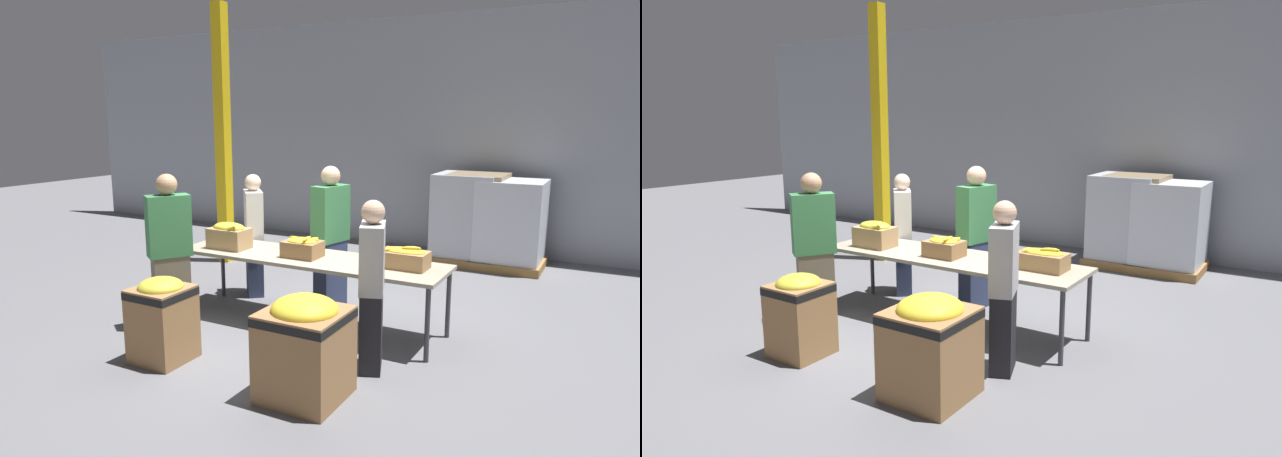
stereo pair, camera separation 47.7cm
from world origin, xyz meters
The scene contains 16 objects.
ground_plane centered at (0.00, 0.00, 0.00)m, with size 30.00×30.00×0.00m, color slate.
wall_back centered at (0.00, 4.43, 2.00)m, with size 16.00×0.08×4.00m.
sorting_table centered at (0.00, 0.00, 0.74)m, with size 3.10×0.83×0.79m.
banana_box_0 centered at (-1.02, -0.09, 0.95)m, with size 0.46×0.32×0.31m.
banana_box_1 centered at (-0.05, -0.05, 0.90)m, with size 0.41×0.33×0.24m.
banana_box_2 centered at (1.09, 0.05, 0.90)m, with size 0.49×0.29×0.24m.
volunteer_0 centered at (-0.08, 0.66, 0.86)m, with size 0.34×0.51×1.74m.
volunteer_1 centered at (-1.31, -0.79, 0.85)m, with size 0.45×0.51×1.72m.
volunteer_2 centered at (-1.17, 0.62, 0.79)m, with size 0.44×0.46×1.59m.
volunteer_3 centered at (1.08, -0.75, 0.79)m, with size 0.35×0.48×1.60m.
donation_bin_0 centered at (-0.77, -1.51, 0.44)m, with size 0.51×0.51×0.82m.
donation_bin_1 centered at (0.81, -1.51, 0.47)m, with size 0.66×0.66×0.89m.
support_pillar centered at (-2.59, 1.86, 2.00)m, with size 0.19×0.19×4.00m.
pallet_stack_0 centered at (1.52, 3.64, 0.67)m, with size 1.04×1.04×1.36m.
pallet_stack_1 centered at (0.98, 3.68, 0.70)m, with size 0.94×0.94×1.43m.
pallet_stack_2 centered at (0.83, 3.66, 0.70)m, with size 1.04×1.04×1.43m.
Camera 2 is at (3.44, -5.10, 2.33)m, focal length 32.00 mm.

